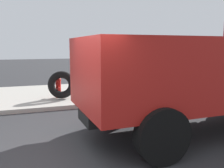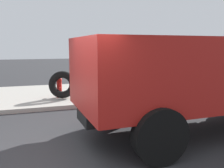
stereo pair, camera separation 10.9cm
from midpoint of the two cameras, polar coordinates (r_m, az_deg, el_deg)
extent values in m
plane|color=#2D2D30|center=(5.01, -13.78, -17.70)|extent=(80.00, 80.00, 0.00)
cube|color=#ADA89E|center=(11.19, -16.47, -2.61)|extent=(36.00, 5.00, 0.15)
cylinder|color=red|center=(10.19, -11.77, -1.24)|extent=(0.21, 0.21, 0.65)
sphere|color=red|center=(10.13, -11.84, 0.90)|extent=(0.24, 0.24, 0.24)
cylinder|color=red|center=(9.99, -11.66, -0.98)|extent=(0.09, 0.16, 0.09)
cylinder|color=red|center=(10.36, -11.90, -0.65)|extent=(0.09, 0.16, 0.09)
cylinder|color=red|center=(10.00, -11.65, -1.42)|extent=(0.11, 0.16, 0.11)
torus|color=black|center=(9.92, -11.06, -0.15)|extent=(1.14, 0.61, 1.11)
cube|color=red|center=(6.22, 15.33, 2.81)|extent=(4.88, 2.67, 1.60)
cube|color=black|center=(7.06, 22.34, -4.52)|extent=(7.03, 1.14, 0.24)
cylinder|color=black|center=(6.93, 0.70, -5.11)|extent=(1.11, 0.34, 1.10)
cylinder|color=black|center=(4.78, 11.70, -11.76)|extent=(1.11, 0.34, 1.10)
camera|label=1|loc=(0.05, -89.60, 0.06)|focal=39.55mm
camera|label=2|loc=(0.05, 90.40, -0.06)|focal=39.55mm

